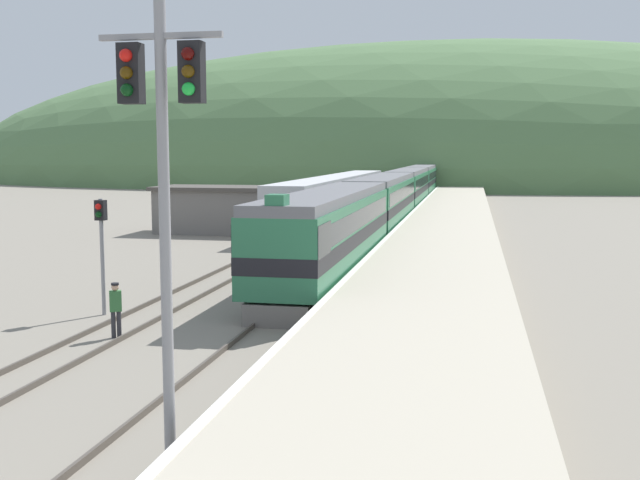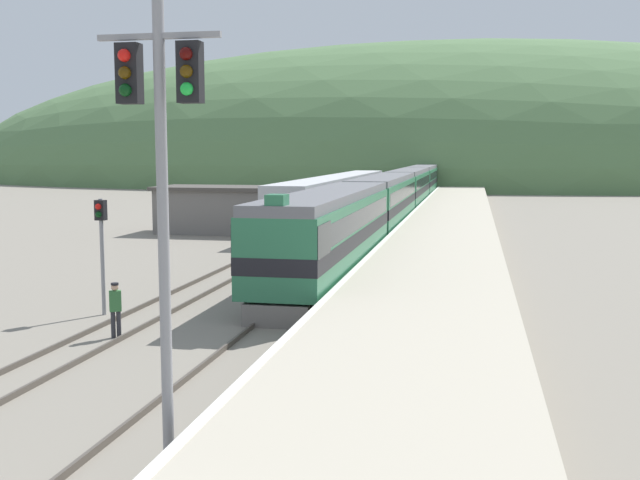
% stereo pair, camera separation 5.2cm
% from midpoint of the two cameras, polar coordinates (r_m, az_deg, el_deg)
% --- Properties ---
extents(track_main, '(1.52, 180.00, 0.16)m').
position_cam_midpoint_polar(track_main, '(77.42, 6.82, 2.47)').
color(track_main, '#4C443D').
rests_on(track_main, ground).
extents(track_siding, '(1.52, 180.00, 0.16)m').
position_cam_midpoint_polar(track_siding, '(77.97, 3.20, 2.54)').
color(track_siding, '#4C443D').
rests_on(track_siding, ground).
extents(platform, '(6.17, 140.00, 1.07)m').
position_cam_midpoint_polar(platform, '(57.22, 9.82, 1.38)').
color(platform, '#B2A893').
rests_on(platform, ground).
extents(distant_hills, '(204.96, 92.23, 52.99)m').
position_cam_midpoint_polar(distant_hills, '(149.30, 9.10, 4.44)').
color(distant_hills, '#517547').
rests_on(distant_hills, ground).
extents(station_shed, '(8.67, 4.94, 3.32)m').
position_cam_midpoint_polar(station_shed, '(54.23, -7.84, 2.35)').
color(station_shed, slate).
rests_on(station_shed, ground).
extents(express_train_lead_car, '(2.93, 19.77, 4.40)m').
position_cam_midpoint_polar(express_train_lead_car, '(33.67, 0.68, 0.65)').
color(express_train_lead_car, black).
rests_on(express_train_lead_car, ground).
extents(carriage_second, '(2.92, 20.10, 4.04)m').
position_cam_midpoint_polar(carriage_second, '(54.42, 4.85, 2.94)').
color(carriage_second, black).
rests_on(carriage_second, ground).
extents(carriage_third, '(2.92, 20.10, 4.04)m').
position_cam_midpoint_polar(carriage_third, '(75.27, 6.71, 3.97)').
color(carriage_third, black).
rests_on(carriage_third, ground).
extents(carriage_fourth, '(2.92, 20.10, 4.04)m').
position_cam_midpoint_polar(carriage_fourth, '(96.17, 7.77, 4.55)').
color(carriage_fourth, black).
rests_on(carriage_fourth, ground).
extents(carriage_fifth, '(2.92, 20.10, 4.04)m').
position_cam_midpoint_polar(carriage_fifth, '(117.11, 8.45, 4.92)').
color(carriage_fifth, black).
rests_on(carriage_fifth, ground).
extents(siding_train, '(2.90, 38.12, 3.75)m').
position_cam_midpoint_polar(siding_train, '(63.42, 1.29, 3.26)').
color(siding_train, black).
rests_on(siding_train, ground).
extents(signal_mast_main, '(2.20, 0.42, 8.61)m').
position_cam_midpoint_polar(signal_mast_main, '(13.14, -12.00, 6.06)').
color(signal_mast_main, gray).
rests_on(signal_mast_main, ground).
extents(signal_post_siding, '(0.36, 0.42, 4.15)m').
position_cam_midpoint_polar(signal_post_siding, '(27.43, -16.38, 0.57)').
color(signal_post_siding, gray).
rests_on(signal_post_siding, ground).
extents(track_worker, '(0.42, 0.37, 1.74)m').
position_cam_midpoint_polar(track_worker, '(24.24, -15.36, -4.91)').
color(track_worker, '#2D2D33').
rests_on(track_worker, ground).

